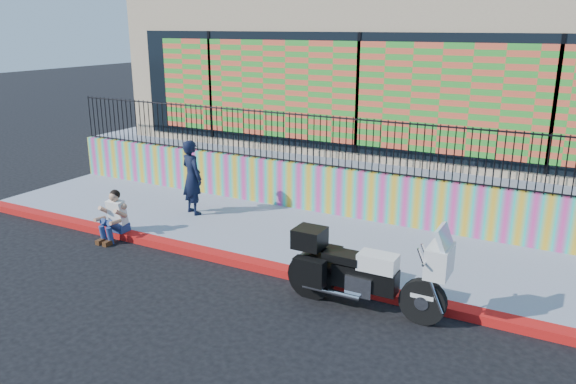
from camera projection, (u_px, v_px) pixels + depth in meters
The scene contains 10 objects.
ground at pixel (270, 272), 10.43m from camera, with size 90.00×90.00×0.00m, color black.
red_curb at pixel (270, 268), 10.41m from camera, with size 16.00×0.30×0.15m, color #B5170C.
sidewalk at pixel (310, 239), 11.80m from camera, with size 16.00×3.00×0.15m, color gray.
mural_wall at pixel (340, 192), 12.97m from camera, with size 16.00×0.20×1.10m, color #D6388F.
metal_fence at pixel (342, 143), 12.64m from camera, with size 15.80×0.04×1.20m, color black, non-canonical shape.
elevated_platform at pixel (406, 152), 17.29m from camera, with size 16.00×10.00×1.25m, color gray.
storefront_building at pixel (409, 66), 16.36m from camera, with size 14.00×8.06×4.00m.
police_motorcycle at pixel (363, 270), 8.90m from camera, with size 2.60×0.86×1.62m.
police_officer at pixel (192, 177), 12.97m from camera, with size 0.64×0.42×1.74m, color black.
seated_man at pixel (112, 220), 11.82m from camera, with size 0.54×0.71×1.06m.
Camera 1 is at (4.83, -8.27, 4.41)m, focal length 35.00 mm.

